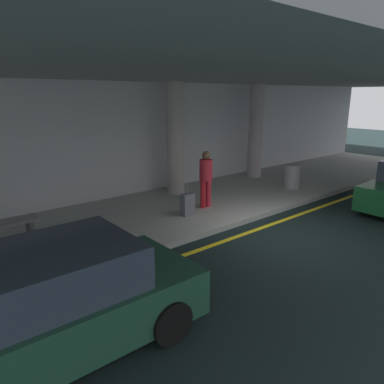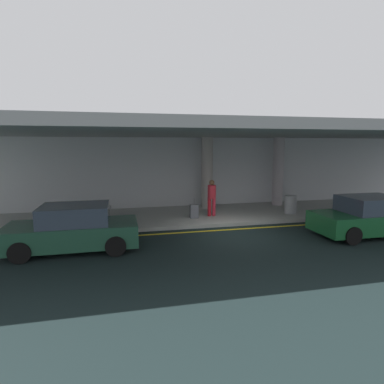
{
  "view_description": "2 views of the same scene",
  "coord_description": "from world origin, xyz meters",
  "views": [
    {
      "loc": [
        -7.13,
        -5.13,
        3.4
      ],
      "look_at": [
        -1.01,
        2.25,
        0.79
      ],
      "focal_mm": 33.64,
      "sensor_mm": 36.0,
      "label": 1
    },
    {
      "loc": [
        -4.36,
        -11.17,
        3.4
      ],
      "look_at": [
        -1.33,
        2.0,
        1.38
      ],
      "focal_mm": 29.34,
      "sensor_mm": 36.0,
      "label": 2
    }
  ],
  "objects": [
    {
      "name": "lane_stripe_yellow",
      "position": [
        0.0,
        0.54,
        0.0
      ],
      "size": [
        26.0,
        0.14,
        0.01
      ],
      "primitive_type": "cube",
      "color": "yellow",
      "rests_on": "ground"
    },
    {
      "name": "ground_plane",
      "position": [
        0.0,
        0.0,
        0.0
      ],
      "size": [
        60.0,
        60.0,
        0.0
      ],
      "primitive_type": "plane",
      "color": "black"
    },
    {
      "name": "ceiling_overhang",
      "position": [
        0.0,
        2.6,
        3.95
      ],
      "size": [
        28.0,
        13.2,
        0.3
      ],
      "primitive_type": "cube",
      "color": "gray",
      "rests_on": "support_column_far_left"
    },
    {
      "name": "car_dark_green_no2",
      "position": [
        -5.89,
        -0.71,
        0.71
      ],
      "size": [
        4.1,
        1.92,
        1.5
      ],
      "rotation": [
        0.0,
        0.0,
        3.08
      ],
      "color": "#1E4532",
      "rests_on": "ground"
    },
    {
      "name": "bench_metal",
      "position": [
        -5.62,
        3.43,
        0.5
      ],
      "size": [
        1.6,
        0.5,
        0.48
      ],
      "color": "slate",
      "rests_on": "sidewalk"
    },
    {
      "name": "sidewalk",
      "position": [
        0.0,
        3.1,
        0.07
      ],
      "size": [
        26.0,
        4.2,
        0.15
      ],
      "primitive_type": "cube",
      "color": "#9B9D98",
      "rests_on": "ground"
    },
    {
      "name": "support_column_left_mid",
      "position": [
        0.0,
        4.33,
        1.97
      ],
      "size": [
        0.58,
        0.58,
        3.65
      ],
      "primitive_type": "cylinder",
      "color": "#A09793",
      "rests_on": "sidewalk"
    },
    {
      "name": "traveler_with_luggage",
      "position": [
        -0.29,
        2.48,
        1.11
      ],
      "size": [
        0.38,
        0.38,
        1.68
      ],
      "rotation": [
        0.0,
        0.0,
        1.89
      ],
      "color": "#AC1520",
      "rests_on": "sidewalk"
    },
    {
      "name": "suitcase_upright_primary",
      "position": [
        -1.18,
        2.24,
        0.46
      ],
      "size": [
        0.36,
        0.22,
        0.9
      ],
      "rotation": [
        0.0,
        0.0,
        0.5
      ],
      "color": "#5A5B64",
      "rests_on": "sidewalk"
    },
    {
      "name": "trash_bin_steel",
      "position": [
        3.58,
        2.21,
        0.57
      ],
      "size": [
        0.56,
        0.56,
        0.85
      ],
      "primitive_type": "cylinder",
      "color": "gray",
      "rests_on": "sidewalk"
    },
    {
      "name": "support_column_center",
      "position": [
        4.0,
        4.33,
        1.97
      ],
      "size": [
        0.58,
        0.58,
        3.65
      ],
      "primitive_type": "cylinder",
      "color": "#A2989E",
      "rests_on": "sidewalk"
    },
    {
      "name": "terminal_back_wall",
      "position": [
        0.0,
        5.35,
        1.9
      ],
      "size": [
        26.0,
        0.3,
        3.8
      ],
      "primitive_type": "cube",
      "color": "#B5B8BC",
      "rests_on": "ground"
    }
  ]
}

